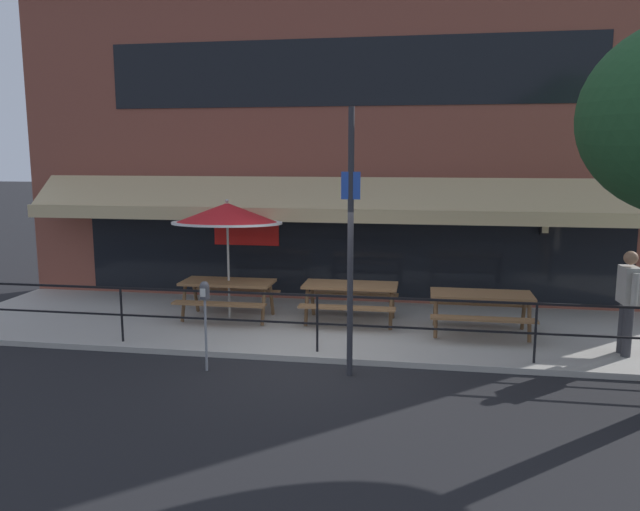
{
  "coord_description": "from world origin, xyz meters",
  "views": [
    {
      "loc": [
        1.69,
        -9.5,
        3.34
      ],
      "look_at": [
        -0.17,
        1.6,
        1.5
      ],
      "focal_mm": 35.0,
      "sensor_mm": 36.0,
      "label": 1
    }
  ],
  "objects_px": {
    "picnic_table_right": "(481,302)",
    "picnic_table_left": "(228,289)",
    "patio_umbrella_left": "(227,214)",
    "parking_meter_near": "(205,299)",
    "picnic_table_centre": "(350,292)",
    "street_sign_pole": "(350,242)",
    "pedestrian_walking": "(628,297)"
  },
  "relations": [
    {
      "from": "picnic_table_left",
      "to": "patio_umbrella_left",
      "type": "xyz_separation_m",
      "value": [
        -0.0,
        0.06,
        1.47
      ]
    },
    {
      "from": "picnic_table_right",
      "to": "picnic_table_left",
      "type": "bearing_deg",
      "value": 176.57
    },
    {
      "from": "picnic_table_right",
      "to": "parking_meter_near",
      "type": "bearing_deg",
      "value": -151.12
    },
    {
      "from": "parking_meter_near",
      "to": "street_sign_pole",
      "type": "xyz_separation_m",
      "value": [
        2.22,
        0.17,
        0.91
      ]
    },
    {
      "from": "picnic_table_centre",
      "to": "street_sign_pole",
      "type": "bearing_deg",
      "value": -83.43
    },
    {
      "from": "picnic_table_left",
      "to": "picnic_table_centre",
      "type": "relative_size",
      "value": 1.0
    },
    {
      "from": "picnic_table_right",
      "to": "patio_umbrella_left",
      "type": "distance_m",
      "value": 5.07
    },
    {
      "from": "picnic_table_centre",
      "to": "picnic_table_right",
      "type": "distance_m",
      "value": 2.45
    },
    {
      "from": "pedestrian_walking",
      "to": "street_sign_pole",
      "type": "bearing_deg",
      "value": -161.78
    },
    {
      "from": "picnic_table_right",
      "to": "patio_umbrella_left",
      "type": "relative_size",
      "value": 0.76
    },
    {
      "from": "patio_umbrella_left",
      "to": "street_sign_pole",
      "type": "height_order",
      "value": "street_sign_pole"
    },
    {
      "from": "picnic_table_right",
      "to": "pedestrian_walking",
      "type": "xyz_separation_m",
      "value": [
        2.22,
        -0.79,
        0.35
      ]
    },
    {
      "from": "picnic_table_left",
      "to": "patio_umbrella_left",
      "type": "bearing_deg",
      "value": 90.0
    },
    {
      "from": "picnic_table_left",
      "to": "patio_umbrella_left",
      "type": "height_order",
      "value": "patio_umbrella_left"
    },
    {
      "from": "pedestrian_walking",
      "to": "patio_umbrella_left",
      "type": "bearing_deg",
      "value": 170.77
    },
    {
      "from": "picnic_table_centre",
      "to": "picnic_table_right",
      "type": "bearing_deg",
      "value": -9.51
    },
    {
      "from": "picnic_table_left",
      "to": "picnic_table_centre",
      "type": "height_order",
      "value": "same"
    },
    {
      "from": "patio_umbrella_left",
      "to": "parking_meter_near",
      "type": "distance_m",
      "value": 2.97
    },
    {
      "from": "picnic_table_right",
      "to": "pedestrian_walking",
      "type": "distance_m",
      "value": 2.38
    },
    {
      "from": "picnic_table_left",
      "to": "street_sign_pole",
      "type": "distance_m",
      "value": 3.94
    },
    {
      "from": "picnic_table_centre",
      "to": "patio_umbrella_left",
      "type": "height_order",
      "value": "patio_umbrella_left"
    },
    {
      "from": "pedestrian_walking",
      "to": "picnic_table_right",
      "type": "bearing_deg",
      "value": 160.31
    },
    {
      "from": "patio_umbrella_left",
      "to": "picnic_table_centre",
      "type": "bearing_deg",
      "value": 1.25
    },
    {
      "from": "picnic_table_left",
      "to": "picnic_table_right",
      "type": "bearing_deg",
      "value": -3.43
    },
    {
      "from": "picnic_table_left",
      "to": "picnic_table_right",
      "type": "height_order",
      "value": "same"
    },
    {
      "from": "patio_umbrella_left",
      "to": "parking_meter_near",
      "type": "relative_size",
      "value": 1.67
    },
    {
      "from": "parking_meter_near",
      "to": "street_sign_pole",
      "type": "distance_m",
      "value": 2.4
    },
    {
      "from": "pedestrian_walking",
      "to": "parking_meter_near",
      "type": "relative_size",
      "value": 1.2
    },
    {
      "from": "picnic_table_centre",
      "to": "parking_meter_near",
      "type": "bearing_deg",
      "value": -124.42
    },
    {
      "from": "picnic_table_centre",
      "to": "street_sign_pole",
      "type": "xyz_separation_m",
      "value": [
        0.3,
        -2.62,
        1.35
      ]
    },
    {
      "from": "patio_umbrella_left",
      "to": "pedestrian_walking",
      "type": "relative_size",
      "value": 1.39
    },
    {
      "from": "picnic_table_left",
      "to": "patio_umbrella_left",
      "type": "distance_m",
      "value": 1.48
    }
  ]
}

